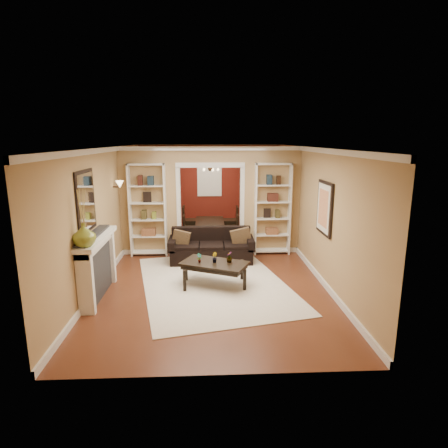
{
  "coord_description": "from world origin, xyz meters",
  "views": [
    {
      "loc": [
        -0.1,
        -8.13,
        2.87
      ],
      "look_at": [
        0.25,
        -0.8,
        1.2
      ],
      "focal_mm": 30.0,
      "sensor_mm": 36.0,
      "label": 1
    }
  ],
  "objects_px": {
    "coffee_table": "(214,274)",
    "bookshelf_right": "(272,209)",
    "sofa": "(211,246)",
    "dining_table": "(211,230)",
    "bookshelf_left": "(148,210)",
    "fireplace": "(99,267)"
  },
  "relations": [
    {
      "from": "bookshelf_right",
      "to": "dining_table",
      "type": "xyz_separation_m",
      "value": [
        -1.53,
        1.55,
        -0.89
      ]
    },
    {
      "from": "coffee_table",
      "to": "bookshelf_right",
      "type": "xyz_separation_m",
      "value": [
        1.51,
        2.09,
        0.91
      ]
    },
    {
      "from": "coffee_table",
      "to": "fireplace",
      "type": "distance_m",
      "value": 2.2
    },
    {
      "from": "sofa",
      "to": "bookshelf_left",
      "type": "relative_size",
      "value": 0.87
    },
    {
      "from": "bookshelf_left",
      "to": "dining_table",
      "type": "distance_m",
      "value": 2.38
    },
    {
      "from": "sofa",
      "to": "bookshelf_left",
      "type": "distance_m",
      "value": 1.82
    },
    {
      "from": "coffee_table",
      "to": "dining_table",
      "type": "height_order",
      "value": "dining_table"
    },
    {
      "from": "sofa",
      "to": "dining_table",
      "type": "distance_m",
      "value": 2.14
    },
    {
      "from": "sofa",
      "to": "bookshelf_left",
      "type": "bearing_deg",
      "value": 159.55
    },
    {
      "from": "sofa",
      "to": "coffee_table",
      "type": "xyz_separation_m",
      "value": [
        0.04,
        -1.51,
        -0.15
      ]
    },
    {
      "from": "coffee_table",
      "to": "dining_table",
      "type": "relative_size",
      "value": 0.86
    },
    {
      "from": "coffee_table",
      "to": "dining_table",
      "type": "bearing_deg",
      "value": 115.34
    },
    {
      "from": "bookshelf_left",
      "to": "bookshelf_right",
      "type": "relative_size",
      "value": 1.0
    },
    {
      "from": "dining_table",
      "to": "fireplace",
      "type": "bearing_deg",
      "value": 152.71
    },
    {
      "from": "dining_table",
      "to": "sofa",
      "type": "bearing_deg",
      "value": 179.69
    },
    {
      "from": "bookshelf_left",
      "to": "fireplace",
      "type": "bearing_deg",
      "value": -102.05
    },
    {
      "from": "sofa",
      "to": "bookshelf_right",
      "type": "distance_m",
      "value": 1.82
    },
    {
      "from": "bookshelf_left",
      "to": "fireplace",
      "type": "relative_size",
      "value": 1.35
    },
    {
      "from": "dining_table",
      "to": "coffee_table",
      "type": "bearing_deg",
      "value": -179.57
    },
    {
      "from": "sofa",
      "to": "dining_table",
      "type": "height_order",
      "value": "sofa"
    },
    {
      "from": "fireplace",
      "to": "dining_table",
      "type": "xyz_separation_m",
      "value": [
        2.11,
        4.08,
        -0.32
      ]
    },
    {
      "from": "coffee_table",
      "to": "bookshelf_right",
      "type": "height_order",
      "value": "bookshelf_right"
    }
  ]
}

